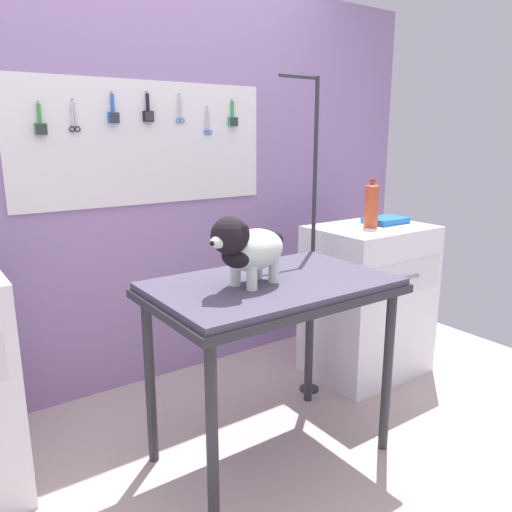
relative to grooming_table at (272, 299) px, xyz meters
name	(u,v)px	position (x,y,z in m)	size (l,w,h in m)	color
ground	(279,498)	(-0.13, -0.24, -0.77)	(4.40, 4.00, 0.04)	#C3ADA5
rear_wall_panel	(142,186)	(-0.13, 1.04, 0.41)	(4.00, 0.11, 2.30)	#9A7CB0
grooming_table	(272,299)	(0.00, 0.00, 0.00)	(1.04, 0.66, 0.84)	#2D2D33
grooming_arm	(312,255)	(0.53, 0.35, 0.05)	(0.30, 0.11, 1.72)	#2D2D33
dog	(247,248)	(-0.13, -0.01, 0.24)	(0.41, 0.26, 0.30)	white
cabinet_right	(368,300)	(0.99, 0.34, -0.29)	(0.68, 0.54, 0.91)	white
soda_bottle	(371,205)	(0.95, 0.32, 0.29)	(0.08, 0.08, 0.28)	#BC4B2B
supply_tray	(385,220)	(1.13, 0.37, 0.18)	(0.24, 0.18, 0.04)	blue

